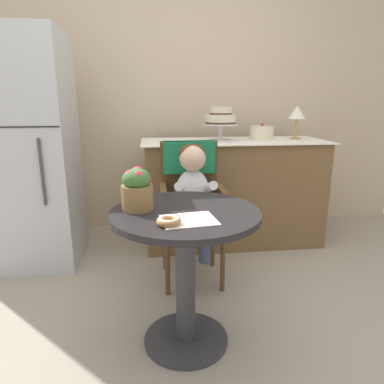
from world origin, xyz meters
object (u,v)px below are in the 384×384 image
donut_front (169,221)px  table_lamp (297,114)px  tiered_cake_stand (221,119)px  seated_child (193,188)px  flower_vase (137,188)px  round_layer_cake (262,133)px  refrigerator (29,153)px  cafe_table (186,252)px  wicker_chair (190,188)px

donut_front → table_lamp: bearing=51.9°
donut_front → tiered_cake_stand: bearing=70.8°
seated_child → tiered_cake_stand: bearing=66.0°
flower_vase → table_lamp: table_lamp is taller
table_lamp → round_layer_cake: bearing=177.8°
tiered_cake_stand → table_lamp: table_lamp is taller
seated_child → tiered_cake_stand: (0.32, 0.72, 0.40)m
seated_child → flower_vase: bearing=-121.9°
refrigerator → table_lamp: bearing=6.2°
cafe_table → tiered_cake_stand: tiered_cake_stand is taller
cafe_table → seated_child: bearing=79.3°
seated_child → flower_vase: size_ratio=3.58×
cafe_table → seated_child: size_ratio=0.99×
cafe_table → donut_front: donut_front is taller
seated_child → cafe_table: bearing=-100.7°
cafe_table → refrigerator: size_ratio=0.42×
flower_vase → round_layer_cake: size_ratio=1.01×
cafe_table → round_layer_cake: (0.80, 1.34, 0.45)m
donut_front → tiered_cake_stand: 1.61m
flower_vase → table_lamp: size_ratio=0.71×
seated_child → table_lamp: table_lamp is taller
wicker_chair → seated_child: size_ratio=1.31×
donut_front → flower_vase: size_ratio=0.52×
round_layer_cake → cafe_table: bearing=-120.8°
round_layer_cake → refrigerator: bearing=-172.5°
wicker_chair → table_lamp: table_lamp is taller
round_layer_cake → table_lamp: table_lamp is taller
seated_child → donut_front: bearing=-104.5°
wicker_chair → round_layer_cake: 0.97m
flower_vase → table_lamp: (1.33, 1.29, 0.29)m
seated_child → refrigerator: (-1.16, 0.52, 0.17)m
flower_vase → round_layer_cake: round_layer_cake is taller
flower_vase → refrigerator: 1.34m
donut_front → wicker_chair: bearing=77.9°
flower_vase → tiered_cake_stand: 1.44m
donut_front → flower_vase: flower_vase is taller
refrigerator → donut_front: bearing=-53.2°
seated_child → refrigerator: 1.28m
wicker_chair → table_lamp: size_ratio=3.35×
flower_vase → tiered_cake_stand: size_ratio=0.68×
seated_child → table_lamp: size_ratio=2.55×
seated_child → round_layer_cake: size_ratio=3.61×
seated_child → round_layer_cake: bearing=47.8°
seated_child → tiered_cake_stand: 0.88m
wicker_chair → donut_front: wicker_chair is taller
flower_vase → refrigerator: (-0.82, 1.06, 0.02)m
refrigerator → flower_vase: bearing=-52.0°
cafe_table → tiered_cake_stand: (0.43, 1.30, 0.57)m
tiered_cake_stand → table_lamp: 0.67m
tiered_cake_stand → round_layer_cake: size_ratio=1.49×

